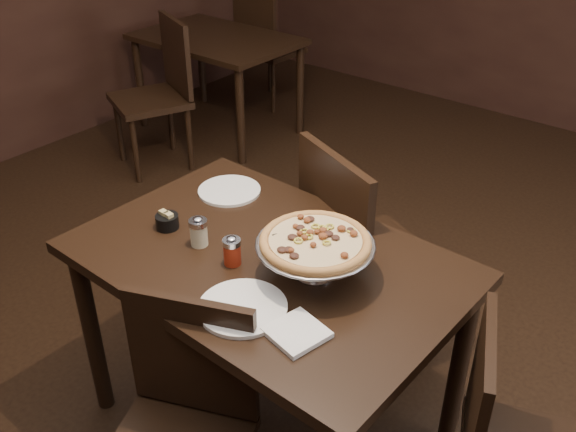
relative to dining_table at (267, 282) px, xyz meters
The scene contains 15 objects.
room 0.73m from the dining_table, 43.72° to the left, with size 6.04×7.04×2.84m.
dining_table is the anchor object (origin of this frame).
background_table 2.88m from the dining_table, 137.80° to the left, with size 1.14×0.76×0.72m.
pizza_stand 0.29m from the dining_table, ahead, with size 0.37×0.37×0.15m.
parmesan_shaker 0.29m from the dining_table, 158.70° to the right, with size 0.06×0.06×0.11m.
pepper_flake_shaker 0.19m from the dining_table, 122.49° to the right, with size 0.06×0.06×0.10m.
packet_caddy 0.42m from the dining_table, 167.97° to the right, with size 0.08×0.08×0.06m.
napkin_stack 0.41m from the dining_table, 36.98° to the right, with size 0.15×0.15×0.02m, color white.
plate_left 0.48m from the dining_table, 148.77° to the left, with size 0.24×0.24×0.01m, color white.
plate_near 0.30m from the dining_table, 64.42° to the right, with size 0.27×0.27×0.01m, color white.
serving_spatula 0.24m from the dining_table, ahead, with size 0.14×0.14×0.02m.
chair_far 0.55m from the dining_table, 86.68° to the left, with size 0.61×0.61×1.01m.
chair_near 0.54m from the dining_table, 81.36° to the right, with size 0.54×0.54×0.88m.
bg_chair_far 3.37m from the dining_table, 130.82° to the left, with size 0.44×0.44×0.91m.
bg_chair_near 2.41m from the dining_table, 147.55° to the left, with size 0.60×0.60×0.98m.
Camera 1 is at (1.08, -1.40, 2.02)m, focal length 40.00 mm.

